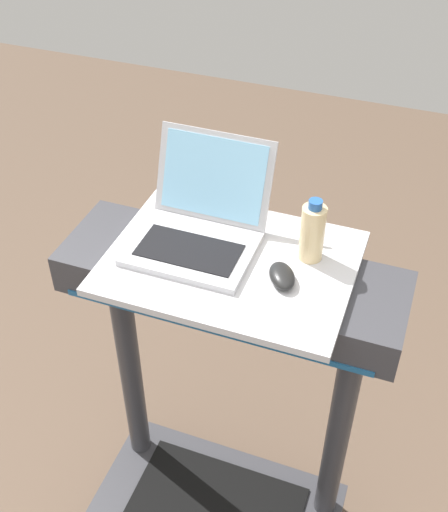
{
  "coord_description": "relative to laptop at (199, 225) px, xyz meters",
  "views": [
    {
      "loc": [
        0.41,
        -0.47,
        2.18
      ],
      "look_at": [
        0.0,
        0.65,
        1.18
      ],
      "focal_mm": 45.4,
      "sensor_mm": 36.0,
      "label": 1
    }
  ],
  "objects": [
    {
      "name": "desk_board",
      "position": [
        0.1,
        -0.05,
        -0.06
      ],
      "size": [
        0.62,
        0.47,
        0.02
      ],
      "primitive_type": "cube",
      "color": "silver",
      "rests_on": "treadmill_base"
    },
    {
      "name": "computer_mouse",
      "position": [
        0.25,
        -0.08,
        -0.03
      ],
      "size": [
        0.1,
        0.12,
        0.03
      ],
      "primitive_type": "ellipsoid",
      "rotation": [
        0.0,
        0.0,
        0.52
      ],
      "color": "black",
      "rests_on": "desk_board"
    },
    {
      "name": "water_bottle",
      "position": [
        0.29,
        0.03,
        0.03
      ],
      "size": [
        0.06,
        0.06,
        0.17
      ],
      "color": "beige",
      "rests_on": "desk_board"
    },
    {
      "name": "laptop",
      "position": [
        0.0,
        0.0,
        0.0
      ],
      "size": [
        0.31,
        0.32,
        0.24
      ],
      "rotation": [
        0.0,
        0.0,
        -0.06
      ],
      "color": "#B7B7BC",
      "rests_on": "desk_board"
    }
  ]
}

